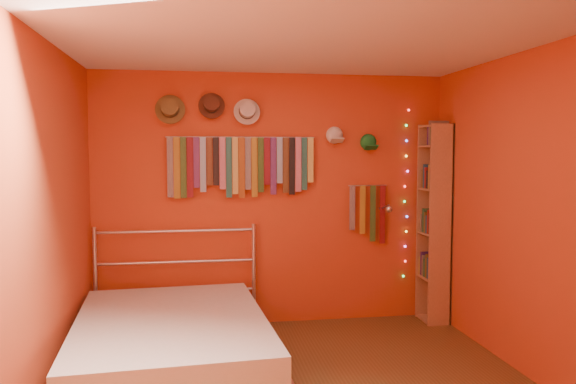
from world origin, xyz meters
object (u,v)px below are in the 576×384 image
tie_rack (241,164)px  bookshelf (438,222)px  bed (172,343)px  reading_lamp (388,209)px

tie_rack → bookshelf: 2.07m
tie_rack → bed: bearing=-119.8°
tie_rack → bookshelf: size_ratio=0.72×
tie_rack → bookshelf: bookshelf is taller
tie_rack → bed: size_ratio=0.67×
reading_lamp → bookshelf: (0.53, 0.01, -0.14)m
reading_lamp → tie_rack: bearing=173.6°
bed → reading_lamp: bearing=20.5°
reading_lamp → bookshelf: size_ratio=0.15×
bookshelf → tie_rack: bearing=175.5°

